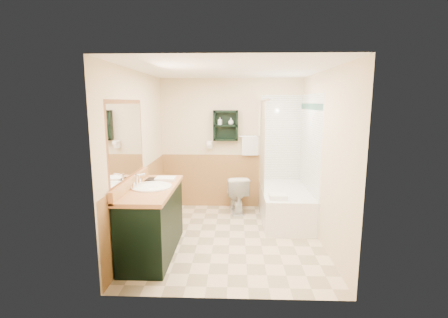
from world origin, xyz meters
TOP-DOWN VIEW (x-y plane):
  - floor at (0.00, 0.00)m, footprint 3.00×3.00m
  - back_wall at (0.00, 1.52)m, footprint 2.60×0.04m
  - left_wall at (-1.32, 0.00)m, footprint 0.04×3.00m
  - right_wall at (1.32, 0.00)m, footprint 0.04×3.00m
  - ceiling at (0.00, 0.00)m, footprint 2.60×3.00m
  - wainscot_left at (-1.29, 0.00)m, footprint 2.98×2.98m
  - wainscot_back at (0.00, 1.49)m, footprint 2.58×2.58m
  - mirror_frame at (-1.27, -0.55)m, footprint 1.30×1.30m
  - mirror_glass at (-1.27, -0.55)m, footprint 1.20×1.20m
  - tile_right at (1.28, 0.75)m, footprint 1.50×1.50m
  - tile_back at (1.03, 1.48)m, footprint 0.95×0.95m
  - tile_accent at (1.27, 0.75)m, footprint 1.50×1.50m
  - wall_shelf at (-0.10, 1.41)m, footprint 0.45×0.15m
  - hair_dryer at (-0.40, 1.43)m, footprint 0.10×0.24m
  - towel_bar at (0.35, 1.45)m, footprint 0.40×0.06m
  - curtain_rod at (0.53, 0.75)m, footprint 0.03×1.60m
  - shower_curtain at (0.53, 0.92)m, footprint 1.05×1.05m
  - vanity at (-0.99, -0.52)m, footprint 0.59×1.41m
  - bathtub at (0.93, 0.77)m, footprint 0.80×1.50m
  - toilet at (0.10, 1.18)m, footprint 0.48×0.73m
  - counter_towel at (-0.89, -0.13)m, footprint 0.27×0.21m
  - vanity_book at (-1.16, -0.14)m, footprint 0.16×0.03m
  - tub_towel at (0.73, 0.24)m, footprint 0.26×0.22m
  - soap_bottle_a at (-0.20, 1.40)m, footprint 0.10×0.15m
  - soap_bottle_b at (-0.01, 1.40)m, footprint 0.11×0.13m

SIDE VIEW (x-z plane):
  - floor at x=0.00m, z-range 0.00..0.00m
  - bathtub at x=0.93m, z-range 0.00..0.53m
  - toilet at x=0.10m, z-range 0.00..0.67m
  - vanity at x=-0.99m, z-range 0.00..0.90m
  - wainscot_left at x=-1.29m, z-range 0.00..1.00m
  - wainscot_back at x=0.00m, z-range 0.00..1.00m
  - tub_towel at x=0.73m, z-range 0.53..0.60m
  - counter_towel at x=-0.89m, z-range 0.90..0.94m
  - vanity_book at x=-1.16m, z-range 0.90..1.11m
  - tile_right at x=1.28m, z-range 0.00..2.10m
  - tile_back at x=1.03m, z-range 0.00..2.10m
  - shower_curtain at x=0.53m, z-range 0.30..2.00m
  - back_wall at x=0.00m, z-range 0.00..2.40m
  - left_wall at x=-1.32m, z-range 0.00..2.40m
  - right_wall at x=1.32m, z-range 0.00..2.40m
  - hair_dryer at x=-0.40m, z-range 1.11..1.29m
  - towel_bar at x=0.35m, z-range 1.15..1.55m
  - mirror_frame at x=-1.27m, z-range 1.00..2.00m
  - mirror_glass at x=-1.27m, z-range 1.05..1.95m
  - wall_shelf at x=-0.10m, z-range 1.27..1.83m
  - soap_bottle_a at x=-0.20m, z-range 1.56..1.63m
  - soap_bottle_b at x=-0.01m, z-range 1.56..1.66m
  - tile_accent at x=1.27m, z-range 1.85..1.95m
  - curtain_rod at x=0.53m, z-range 1.98..2.02m
  - ceiling at x=0.00m, z-range 2.40..2.44m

